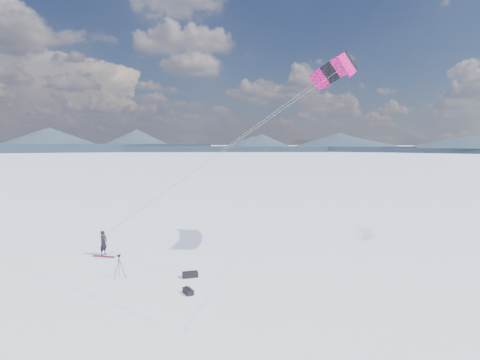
% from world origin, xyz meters
% --- Properties ---
extents(ground, '(1800.00, 1800.00, 0.00)m').
position_xyz_m(ground, '(0.00, 0.00, 0.00)').
color(ground, white).
extents(horizon_hills, '(704.00, 704.42, 8.37)m').
position_xyz_m(horizon_hills, '(-0.00, 0.00, 3.33)').
color(horizon_hills, '#17222F').
rests_on(horizon_hills, ground).
extents(snow_tracks, '(13.93, 9.84, 0.01)m').
position_xyz_m(snow_tracks, '(-1.98, 0.09, 0.00)').
color(snow_tracks, silver).
rests_on(snow_tracks, ground).
extents(snowkiter, '(0.50, 0.66, 1.65)m').
position_xyz_m(snowkiter, '(-3.51, 3.03, 0.00)').
color(snowkiter, black).
rests_on(snowkiter, ground).
extents(snowboard, '(1.57, 0.37, 0.04)m').
position_xyz_m(snowboard, '(-3.30, 2.63, 0.02)').
color(snowboard, maroon).
rests_on(snowboard, ground).
extents(tripod, '(0.60, 0.68, 1.33)m').
position_xyz_m(tripod, '(-0.33, -1.01, 0.86)').
color(tripod, black).
rests_on(tripod, ground).
extents(gear_bag_a, '(0.94, 0.73, 0.38)m').
position_xyz_m(gear_bag_a, '(3.53, -0.23, 0.17)').
color(gear_bag_a, black).
rests_on(gear_bag_a, ground).
extents(gear_bag_b, '(0.72, 0.77, 0.32)m').
position_xyz_m(gear_bag_b, '(4.17, -2.61, 0.14)').
color(gear_bag_b, black).
rests_on(gear_bag_b, ground).
extents(power_kite, '(16.72, 7.29, 12.20)m').
position_xyz_m(power_kite, '(11.76, 7.12, 12.50)').
color(power_kite, '#D10866').
rests_on(power_kite, ground).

